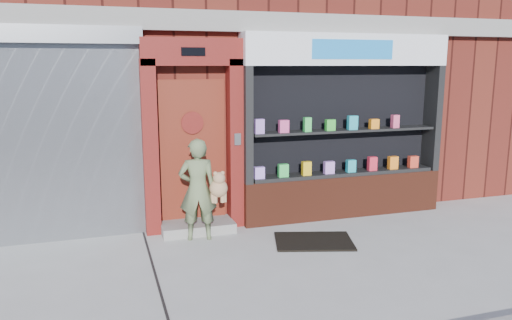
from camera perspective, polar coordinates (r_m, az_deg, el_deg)
name	(u,v)px	position (r m, az deg, el deg)	size (l,w,h in m)	color
ground	(282,268)	(6.43, 3.03, -12.23)	(80.00, 80.00, 0.00)	#9E9E99
shutter_bay	(30,124)	(7.55, -24.38, 3.81)	(3.10, 0.30, 3.04)	gray
red_door_bay	(193,136)	(7.59, -7.16, 2.74)	(1.52, 0.58, 2.90)	#611310
pharmacy_bay	(344,135)	(8.37, 9.98, 2.83)	(3.50, 0.41, 3.00)	#5A2315
woman	(200,189)	(7.25, -6.48, -3.35)	(0.73, 0.44, 1.49)	#5D6C47
doormat	(314,241)	(7.33, 6.62, -9.20)	(1.10, 0.77, 0.03)	black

